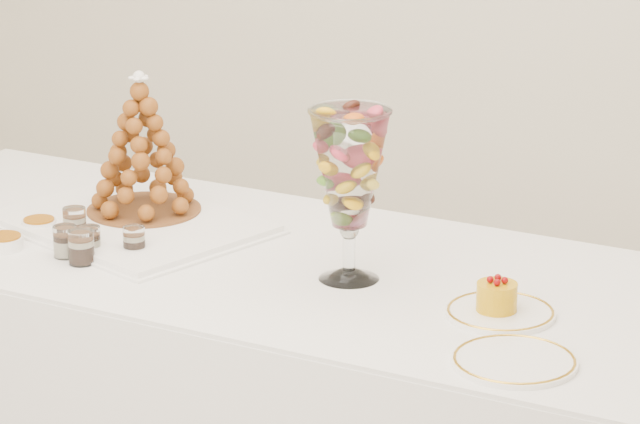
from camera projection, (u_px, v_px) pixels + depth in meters
The scene contains 14 objects.
buffet_table at pixel (265, 423), 3.49m from camera, with size 2.16×0.89×0.82m.
lace_tray at pixel (131, 223), 3.55m from camera, with size 0.58×0.44×0.02m, color white.
macaron_vase at pixel (350, 171), 3.16m from camera, with size 0.17×0.17×0.37m.
cake_plate at pixel (500, 313), 3.04m from camera, with size 0.22×0.22×0.01m, color white.
spare_plate at pixel (514, 361), 2.81m from camera, with size 0.24×0.24×0.01m, color white.
verrine_a at pixel (75, 223), 3.47m from camera, with size 0.05×0.05×0.07m, color white.
verrine_b at pixel (90, 240), 3.37m from camera, with size 0.05×0.05×0.06m, color white.
verrine_c at pixel (134, 241), 3.36m from camera, with size 0.05×0.05×0.07m, color white.
verrine_d at pixel (65, 241), 3.35m from camera, with size 0.05×0.05×0.07m, color white.
verrine_e at pixel (81, 247), 3.31m from camera, with size 0.06×0.06×0.08m, color white.
ramekin_back at pixel (39, 225), 3.53m from camera, with size 0.08×0.08×0.03m, color white.
ramekin_front at pixel (4, 243), 3.41m from camera, with size 0.09×0.09×0.03m, color white.
croquembouche at pixel (141, 144), 3.56m from camera, with size 0.28×0.28×0.34m.
mousse_cake at pixel (497, 296), 3.03m from camera, with size 0.08×0.08×0.07m.
Camera 1 is at (1.50, -2.54, 1.97)m, focal length 85.00 mm.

